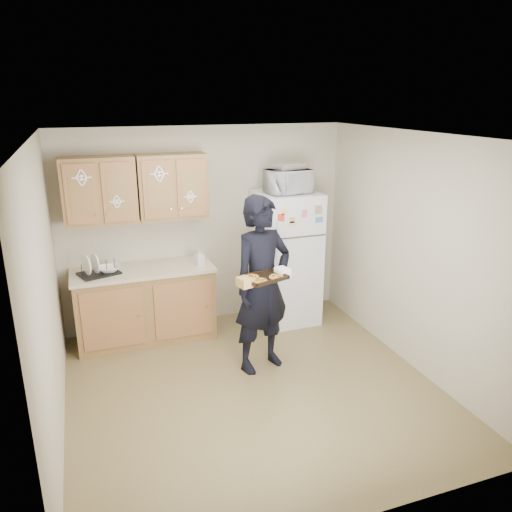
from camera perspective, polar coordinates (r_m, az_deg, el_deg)
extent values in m
plane|color=brown|center=(5.24, -0.37, -14.87)|extent=(3.60, 3.60, 0.00)
plane|color=beige|center=(4.42, -0.43, 13.53)|extent=(3.60, 3.60, 0.00)
cube|color=#B4AA92|center=(6.34, -5.76, 3.30)|extent=(3.60, 0.04, 2.50)
cube|color=#B4AA92|center=(3.19, 10.54, -12.22)|extent=(3.60, 0.04, 2.50)
cube|color=#B4AA92|center=(4.47, -22.82, -4.37)|extent=(0.04, 3.60, 2.50)
cube|color=#B4AA92|center=(5.51, 17.56, 0.31)|extent=(0.04, 3.60, 2.50)
cube|color=silver|center=(6.40, 3.44, -0.22)|extent=(0.75, 0.70, 1.70)
cube|color=brown|center=(6.16, -12.51, -5.54)|extent=(1.60, 0.60, 0.86)
cube|color=#C1AD94|center=(6.00, -12.80, -1.59)|extent=(1.64, 0.64, 0.04)
cube|color=brown|center=(5.87, -17.50, 7.15)|extent=(0.80, 0.33, 0.75)
cube|color=brown|center=(5.95, -9.55, 7.86)|extent=(0.80, 0.33, 0.75)
cube|color=#F0DA54|center=(7.05, 6.44, -4.55)|extent=(0.20, 0.07, 0.32)
imported|color=black|center=(5.21, 0.72, -3.35)|extent=(0.79, 0.64, 1.90)
cube|color=black|center=(4.87, 0.92, -2.54)|extent=(0.48, 0.41, 0.04)
cylinder|color=orange|center=(4.76, 0.52, -2.83)|extent=(0.14, 0.14, 0.02)
cylinder|color=orange|center=(4.87, 2.30, -2.35)|extent=(0.14, 0.14, 0.02)
cylinder|color=orange|center=(4.86, -0.46, -2.37)|extent=(0.14, 0.14, 0.02)
imported|color=silver|center=(6.12, 3.69, 8.52)|extent=(0.56, 0.42, 0.29)
cube|color=silver|center=(6.12, 3.75, 10.24)|extent=(0.39, 0.30, 0.07)
cube|color=black|center=(5.92, -17.57, -1.22)|extent=(0.50, 0.44, 0.17)
imported|color=white|center=(5.93, -16.44, -1.42)|extent=(0.24, 0.24, 0.06)
imported|color=silver|center=(5.98, -6.49, -0.14)|extent=(0.11, 0.11, 0.20)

